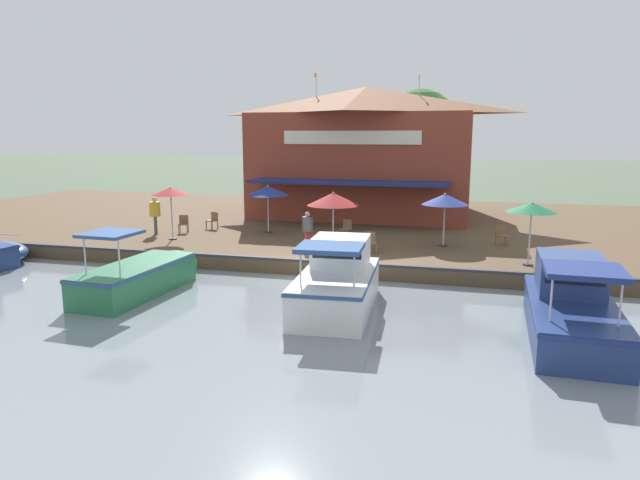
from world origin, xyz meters
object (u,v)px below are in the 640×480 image
at_px(cafe_chair_far_corner_seat, 346,228).
at_px(motorboat_mid_row, 145,274).
at_px(patio_umbrella_back_row, 532,208).
at_px(cafe_chair_beside_entrance, 184,223).
at_px(patio_umbrella_near_quay_edge, 445,199).
at_px(cafe_chair_mid_patio, 370,241).
at_px(person_at_quay_edge, 308,226).
at_px(person_near_entrance, 155,211).
at_px(cafe_chair_facing_river, 502,234).
at_px(motorboat_outer_channel, 339,280).
at_px(waterfront_restaurant, 366,150).
at_px(tree_upstream_bank, 417,127).
at_px(patio_umbrella_far_corner, 171,192).
at_px(patio_umbrella_by_entrance, 333,199).
at_px(cafe_chair_back_row_seat, 213,219).
at_px(patio_umbrella_mid_patio_left, 268,191).
at_px(motorboat_distant_upstream, 569,304).

bearing_deg(cafe_chair_far_corner_seat, motorboat_mid_row, -30.38).
xyz_separation_m(patio_umbrella_back_row, cafe_chair_beside_entrance, (-3.14, -15.64, -1.65)).
height_order(patio_umbrella_near_quay_edge, cafe_chair_mid_patio, patio_umbrella_near_quay_edge).
relative_size(person_at_quay_edge, person_near_entrance, 0.88).
distance_m(patio_umbrella_back_row, cafe_chair_beside_entrance, 16.04).
xyz_separation_m(cafe_chair_facing_river, motorboat_outer_channel, (8.75, -5.20, -0.22)).
relative_size(cafe_chair_mid_patio, motorboat_mid_row, 0.15).
distance_m(waterfront_restaurant, motorboat_mid_row, 18.04).
xyz_separation_m(cafe_chair_far_corner_seat, tree_upstream_bank, (-13.60, 1.82, 4.69)).
bearing_deg(patio_umbrella_far_corner, cafe_chair_far_corner_seat, 107.15).
distance_m(patio_umbrella_back_row, cafe_chair_mid_patio, 6.25).
xyz_separation_m(waterfront_restaurant, motorboat_outer_channel, (16.95, 2.35, -3.53)).
relative_size(patio_umbrella_far_corner, motorboat_mid_row, 0.43).
relative_size(patio_umbrella_near_quay_edge, patio_umbrella_by_entrance, 0.97).
relative_size(cafe_chair_beside_entrance, person_near_entrance, 0.47).
relative_size(cafe_chair_mid_patio, person_near_entrance, 0.47).
bearing_deg(patio_umbrella_back_row, motorboat_mid_row, -68.54).
bearing_deg(person_near_entrance, person_at_quay_edge, 78.73).
height_order(patio_umbrella_far_corner, cafe_chair_back_row_seat, patio_umbrella_far_corner).
bearing_deg(person_near_entrance, cafe_chair_beside_entrance, 125.96).
bearing_deg(patio_umbrella_near_quay_edge, cafe_chair_far_corner_seat, -100.27).
relative_size(waterfront_restaurant, tree_upstream_bank, 1.66).
height_order(patio_umbrella_far_corner, cafe_chair_beside_entrance, patio_umbrella_far_corner).
bearing_deg(patio_umbrella_back_row, waterfront_restaurant, -145.40).
bearing_deg(motorboat_outer_channel, patio_umbrella_back_row, 129.15).
bearing_deg(waterfront_restaurant, cafe_chair_far_corner_seat, 4.64).
height_order(person_at_quay_edge, motorboat_outer_channel, motorboat_outer_channel).
distance_m(patio_umbrella_mid_patio_left, tree_upstream_bank, 14.69).
height_order(cafe_chair_far_corner_seat, cafe_chair_back_row_seat, same).
xyz_separation_m(patio_umbrella_near_quay_edge, motorboat_mid_row, (7.89, -9.55, -1.97)).
relative_size(patio_umbrella_near_quay_edge, cafe_chair_mid_patio, 2.70).
xyz_separation_m(patio_umbrella_mid_patio_left, cafe_chair_beside_entrance, (1.02, -4.02, -1.58)).
bearing_deg(person_at_quay_edge, waterfront_restaurant, 178.42).
xyz_separation_m(cafe_chair_far_corner_seat, person_at_quay_edge, (2.93, -0.99, 0.51)).
height_order(cafe_chair_back_row_seat, person_near_entrance, person_near_entrance).
bearing_deg(motorboat_distant_upstream, patio_umbrella_mid_patio_left, -128.55).
height_order(patio_umbrella_near_quay_edge, cafe_chair_beside_entrance, patio_umbrella_near_quay_edge).
xyz_separation_m(cafe_chair_beside_entrance, motorboat_outer_channel, (8.01, 9.66, -0.22)).
distance_m(cafe_chair_facing_river, tree_upstream_bank, 15.08).
distance_m(patio_umbrella_back_row, person_near_entrance, 16.90).
distance_m(motorboat_outer_channel, tree_upstream_bank, 22.70).
relative_size(waterfront_restaurant, patio_umbrella_back_row, 5.42).
height_order(patio_umbrella_far_corner, motorboat_mid_row, patio_umbrella_far_corner).
bearing_deg(patio_umbrella_mid_patio_left, cafe_chair_far_corner_seat, 83.27).
xyz_separation_m(cafe_chair_far_corner_seat, cafe_chair_mid_patio, (3.00, 1.66, 0.00)).
xyz_separation_m(cafe_chair_mid_patio, cafe_chair_beside_entrance, (-2.45, -9.66, 0.00)).
distance_m(motorboat_mid_row, tree_upstream_bank, 23.90).
height_order(patio_umbrella_mid_patio_left, cafe_chair_facing_river, patio_umbrella_mid_patio_left).
bearing_deg(cafe_chair_beside_entrance, patio_umbrella_far_corner, 12.54).
height_order(patio_umbrella_back_row, patio_umbrella_by_entrance, patio_umbrella_by_entrance).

